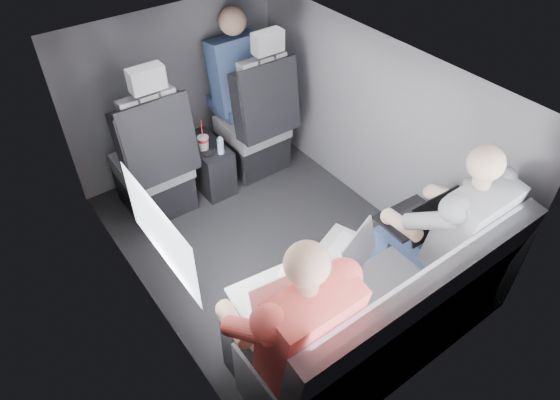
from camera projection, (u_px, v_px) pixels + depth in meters
floor at (272, 246)px, 3.60m from camera, size 2.60×2.60×0.00m
ceiling at (270, 75)px, 2.71m from camera, size 2.60×2.60×0.00m
panel_left at (139, 232)px, 2.75m from camera, size 0.02×2.60×1.35m
panel_right at (374, 127)px, 3.56m from camera, size 0.02×2.60×1.35m
panel_front at (176, 91)px, 3.94m from camera, size 1.80×0.02×1.35m
panel_back at (430, 309)px, 2.37m from camera, size 1.80×0.02×1.35m
side_window at (160, 233)px, 2.43m from camera, size 0.02×0.75×0.42m
seatbelt at (268, 92)px, 3.68m from camera, size 0.35×0.11×0.59m
front_seat_left at (155, 168)px, 3.65m from camera, size 0.52×0.58×1.26m
front_seat_right at (257, 128)px, 4.05m from camera, size 0.52×0.58×1.26m
center_console at (208, 165)px, 4.00m from camera, size 0.24×0.48×0.41m
rear_bench at (384, 321)px, 2.75m from camera, size 1.60×0.57×0.92m
soda_cup at (203, 143)px, 3.77m from camera, size 0.09×0.09×0.26m
water_bottle at (220, 146)px, 3.74m from camera, size 0.05×0.05×0.14m
laptop_white at (273, 295)px, 2.48m from camera, size 0.39×0.37×0.27m
laptop_silver at (347, 249)px, 2.72m from camera, size 0.38×0.39×0.23m
laptop_black at (419, 217)px, 2.90m from camera, size 0.38×0.34×0.26m
passenger_rear_left at (289, 327)px, 2.33m from camera, size 0.53×0.65×1.27m
passenger_rear_right at (446, 228)px, 2.82m from camera, size 0.53×0.64×1.26m
passenger_front_right at (236, 76)px, 3.96m from camera, size 0.42×0.42×0.87m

